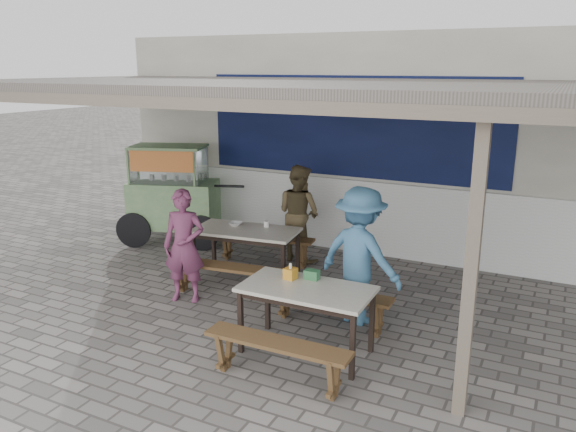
# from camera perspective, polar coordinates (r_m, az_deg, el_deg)

# --- Properties ---
(ground) EXTENTS (60.00, 60.00, 0.00)m
(ground) POSITION_cam_1_polar(r_m,az_deg,el_deg) (6.93, -1.45, -10.61)
(ground) COLOR slate
(ground) RESTS_ON ground
(back_wall) EXTENTS (9.00, 1.28, 3.50)m
(back_wall) POSITION_cam_1_polar(r_m,az_deg,el_deg) (9.63, 8.61, 7.26)
(back_wall) COLOR beige
(back_wall) RESTS_ON ground
(warung_roof) EXTENTS (9.00, 4.21, 2.81)m
(warung_roof) POSITION_cam_1_polar(r_m,az_deg,el_deg) (7.05, 2.04, 12.73)
(warung_roof) COLOR #5E5850
(warung_roof) RESTS_ON ground
(table_left) EXTENTS (1.55, 0.92, 0.75)m
(table_left) POSITION_cam_1_polar(r_m,az_deg,el_deg) (8.01, -4.30, -1.87)
(table_left) COLOR beige
(table_left) RESTS_ON ground
(bench_left_street) EXTENTS (1.60, 0.48, 0.45)m
(bench_left_street) POSITION_cam_1_polar(r_m,az_deg,el_deg) (7.51, -6.40, -5.77)
(bench_left_street) COLOR brown
(bench_left_street) RESTS_ON ground
(bench_left_wall) EXTENTS (1.60, 0.48, 0.45)m
(bench_left_wall) POSITION_cam_1_polar(r_m,az_deg,el_deg) (8.72, -2.42, -2.70)
(bench_left_wall) COLOR brown
(bench_left_wall) RESTS_ON ground
(table_right) EXTENTS (1.39, 0.76, 0.75)m
(table_right) POSITION_cam_1_polar(r_m,az_deg,el_deg) (5.96, 1.90, -7.93)
(table_right) COLOR beige
(table_right) RESTS_ON ground
(bench_right_street) EXTENTS (1.48, 0.30, 0.45)m
(bench_right_street) POSITION_cam_1_polar(r_m,az_deg,el_deg) (5.54, -1.13, -13.63)
(bench_right_street) COLOR brown
(bench_right_street) RESTS_ON ground
(bench_right_wall) EXTENTS (1.48, 0.30, 0.45)m
(bench_right_wall) POSITION_cam_1_polar(r_m,az_deg,el_deg) (6.68, 4.31, -8.46)
(bench_right_wall) COLOR brown
(bench_right_wall) RESTS_ON ground
(vendor_cart) EXTENTS (2.00, 1.29, 1.70)m
(vendor_cart) POSITION_cam_1_polar(r_m,az_deg,el_deg) (9.84, -11.69, 2.54)
(vendor_cart) COLOR #83AA71
(vendor_cart) RESTS_ON ground
(patron_street_side) EXTENTS (0.63, 0.51, 1.49)m
(patron_street_side) POSITION_cam_1_polar(r_m,az_deg,el_deg) (7.37, -10.50, -3.01)
(patron_street_side) COLOR #692F4F
(patron_street_side) RESTS_ON ground
(patron_wall_side) EXTENTS (0.88, 0.78, 1.53)m
(patron_wall_side) POSITION_cam_1_polar(r_m,az_deg,el_deg) (8.77, 1.11, 0.29)
(patron_wall_side) COLOR brown
(patron_wall_side) RESTS_ON ground
(patron_right_table) EXTENTS (1.19, 0.85, 1.66)m
(patron_right_table) POSITION_cam_1_polar(r_m,az_deg,el_deg) (6.68, 7.33, -4.04)
(patron_right_table) COLOR teal
(patron_right_table) RESTS_ON ground
(tissue_box) EXTENTS (0.14, 0.14, 0.12)m
(tissue_box) POSITION_cam_1_polar(r_m,az_deg,el_deg) (6.13, 0.25, -5.86)
(tissue_box) COLOR orange
(tissue_box) RESTS_ON table_right
(donation_box) EXTENTS (0.16, 0.11, 0.10)m
(donation_box) POSITION_cam_1_polar(r_m,az_deg,el_deg) (6.13, 2.44, -5.97)
(donation_box) COLOR #2F6A3D
(donation_box) RESTS_ON table_right
(condiment_jar) EXTENTS (0.08, 0.08, 0.09)m
(condiment_jar) POSITION_cam_1_polar(r_m,az_deg,el_deg) (8.08, -2.18, -0.81)
(condiment_jar) COLOR white
(condiment_jar) RESTS_ON table_left
(condiment_bowl) EXTENTS (0.21, 0.21, 0.05)m
(condiment_bowl) POSITION_cam_1_polar(r_m,az_deg,el_deg) (8.18, -5.35, -0.80)
(condiment_bowl) COLOR silver
(condiment_bowl) RESTS_ON table_left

